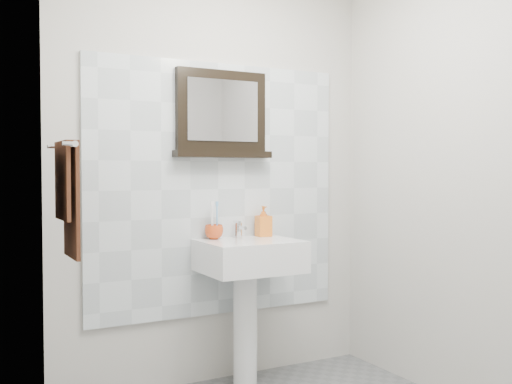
% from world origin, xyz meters
% --- Properties ---
extents(back_wall, '(2.00, 0.01, 2.50)m').
position_xyz_m(back_wall, '(0.00, 1.10, 1.25)').
color(back_wall, '#BBB8B1').
rests_on(back_wall, ground).
extents(left_wall, '(0.01, 2.20, 2.50)m').
position_xyz_m(left_wall, '(-1.00, 0.00, 1.25)').
color(left_wall, '#BBB8B1').
rests_on(left_wall, ground).
extents(right_wall, '(0.01, 2.20, 2.50)m').
position_xyz_m(right_wall, '(1.00, 0.00, 1.25)').
color(right_wall, '#BBB8B1').
rests_on(right_wall, ground).
extents(splashback, '(1.60, 0.02, 1.50)m').
position_xyz_m(splashback, '(0.00, 1.09, 1.15)').
color(splashback, silver).
rests_on(splashback, back_wall).
extents(pedestal_sink, '(0.55, 0.44, 0.96)m').
position_xyz_m(pedestal_sink, '(0.10, 0.87, 0.68)').
color(pedestal_sink, white).
rests_on(pedestal_sink, ground).
extents(toothbrush_cup, '(0.11, 0.11, 0.08)m').
position_xyz_m(toothbrush_cup, '(-0.06, 1.01, 0.90)').
color(toothbrush_cup, '#C84417').
rests_on(toothbrush_cup, pedestal_sink).
extents(toothbrushes, '(0.05, 0.04, 0.21)m').
position_xyz_m(toothbrushes, '(-0.06, 1.01, 0.98)').
color(toothbrushes, white).
rests_on(toothbrushes, toothbrush_cup).
extents(soap_dispenser, '(0.09, 0.09, 0.19)m').
position_xyz_m(soap_dispenser, '(0.27, 1.01, 0.95)').
color(soap_dispenser, '#E64D1B').
rests_on(soap_dispenser, pedestal_sink).
extents(framed_mirror, '(0.61, 0.11, 0.52)m').
position_xyz_m(framed_mirror, '(0.01, 1.06, 1.58)').
color(framed_mirror, black).
rests_on(framed_mirror, back_wall).
extents(towel_bar, '(0.07, 0.40, 0.03)m').
position_xyz_m(towel_bar, '(-0.95, 0.72, 1.38)').
color(towel_bar, silver).
rests_on(towel_bar, left_wall).
extents(hand_towel, '(0.06, 0.30, 0.55)m').
position_xyz_m(hand_towel, '(-0.94, 0.72, 1.17)').
color(hand_towel, '#32180D').
rests_on(hand_towel, towel_bar).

